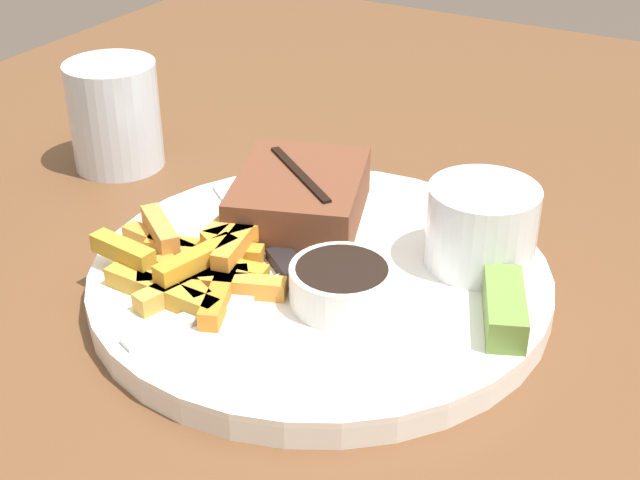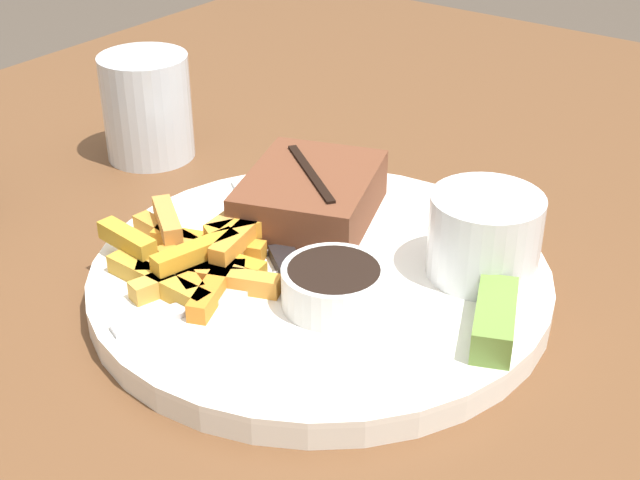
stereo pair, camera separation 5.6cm
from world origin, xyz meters
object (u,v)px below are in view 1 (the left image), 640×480
pickle_spear (506,305)px  steak_portion (300,197)px  dinner_plate (320,279)px  coleslaw_cup (482,222)px  dipping_sauce_cup (342,283)px  drinking_glass (115,115)px  knife_utensil (272,245)px  fork_utensil (217,307)px

pickle_spear → steak_portion: bearing=74.6°
dinner_plate → pickle_spear: (0.00, -0.12, 0.02)m
coleslaw_cup → dipping_sauce_cup: 0.10m
dinner_plate → drinking_glass: 0.26m
dipping_sauce_cup → drinking_glass: bearing=67.3°
steak_portion → coleslaw_cup: bearing=-86.9°
dinner_plate → knife_utensil: bearing=84.4°
fork_utensil → coleslaw_cup: bearing=-19.9°
pickle_spear → knife_utensil: 0.16m
dipping_sauce_cup → drinking_glass: (0.11, 0.27, 0.01)m
coleslaw_cup → dipping_sauce_cup: (-0.08, 0.05, -0.02)m
pickle_spear → knife_utensil: bearing=89.7°
steak_portion → knife_utensil: (-0.04, -0.00, -0.01)m
steak_portion → coleslaw_cup: coleslaw_cup is taller
coleslaw_cup → fork_utensil: bearing=137.8°
pickle_spear → knife_utensil: size_ratio=0.48×
steak_portion → knife_utensil: bearing=-174.3°
dinner_plate → dipping_sauce_cup: size_ratio=4.70×
dinner_plate → coleslaw_cup: coleslaw_cup is taller
pickle_spear → fork_utensil: (-0.07, 0.15, -0.01)m
coleslaw_cup → drinking_glass: drinking_glass is taller
dipping_sauce_cup → knife_utensil: bearing=65.1°
fork_utensil → knife_utensil: knife_utensil is taller
pickle_spear → dipping_sauce_cup: bearing=109.0°
coleslaw_cup → drinking_glass: bearing=84.8°
dinner_plate → drinking_glass: bearing=70.5°
dinner_plate → steak_portion: steak_portion is taller
fork_utensil → knife_utensil: bearing=29.6°
steak_portion → coleslaw_cup: 0.13m
dipping_sauce_cup → pickle_spear: dipping_sauce_cup is taller
dinner_plate → fork_utensil: 0.08m
dinner_plate → steak_portion: bearing=41.9°
dinner_plate → coleslaw_cup: 0.11m
dipping_sauce_cup → pickle_spear: (0.03, -0.09, -0.00)m
dinner_plate → steak_portion: (0.05, 0.04, 0.03)m
steak_portion → dipping_sauce_cup: (-0.08, -0.07, -0.00)m
pickle_spear → drinking_glass: bearing=77.2°
steak_portion → coleslaw_cup: size_ratio=1.84×
coleslaw_cup → knife_utensil: size_ratio=0.49×
coleslaw_cup → dipping_sauce_cup: coleslaw_cup is taller
dinner_plate → knife_utensil: 0.04m
coleslaw_cup → knife_utensil: bearing=112.5°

